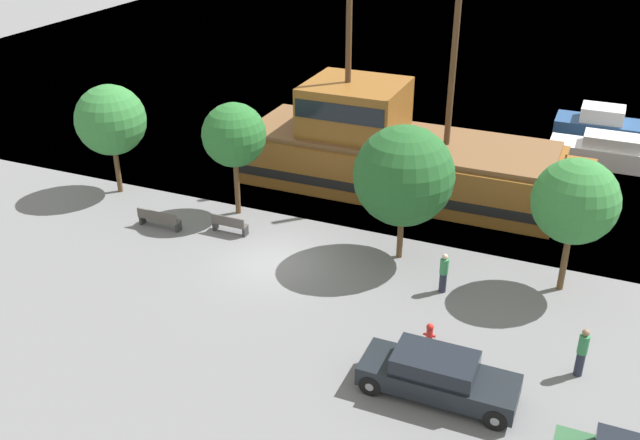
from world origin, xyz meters
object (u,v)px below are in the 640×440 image
at_px(parked_car_curb_front, 437,376).
at_px(pedestrian_walking_near, 582,352).
at_px(moored_boat_dockside, 621,155).
at_px(pedestrian_walking_far, 444,273).
at_px(pirate_ship, 393,152).
at_px(moored_boat_outer, 607,127).
at_px(fire_hydrant, 430,333).
at_px(bench_promenade_east, 159,219).
at_px(bench_promenade_west, 229,224).

relative_size(parked_car_curb_front, pedestrian_walking_near, 2.72).
height_order(moored_boat_dockside, pedestrian_walking_far, moored_boat_dockside).
distance_m(moored_boat_dockside, parked_car_curb_front, 21.52).
xyz_separation_m(pirate_ship, moored_boat_outer, (9.31, 11.03, -1.05)).
bearing_deg(fire_hydrant, bench_promenade_east, 165.28).
xyz_separation_m(pirate_ship, pedestrian_walking_near, (9.84, -11.43, -0.90)).
bearing_deg(pedestrian_walking_near, pirate_ship, 130.70).
xyz_separation_m(fire_hydrant, bench_promenade_east, (-13.07, 3.43, 0.04)).
xyz_separation_m(fire_hydrant, pedestrian_walking_far, (-0.38, 3.27, 0.40)).
bearing_deg(parked_car_curb_front, bench_promenade_west, 148.62).
distance_m(pirate_ship, fire_hydrant, 12.80).
distance_m(moored_boat_dockside, bench_promenade_east, 23.75).
height_order(fire_hydrant, bench_promenade_east, bench_promenade_east).
xyz_separation_m(moored_boat_dockside, moored_boat_outer, (-0.92, 4.02, 0.07)).
distance_m(pirate_ship, moored_boat_outer, 14.47).
bearing_deg(pedestrian_walking_near, moored_boat_outer, 91.34).
bearing_deg(bench_promenade_east, pedestrian_walking_near, -10.20).
bearing_deg(moored_boat_outer, bench_promenade_east, -131.93).
bearing_deg(parked_car_curb_front, moored_boat_outer, 82.40).
bearing_deg(fire_hydrant, moored_boat_outer, 79.46).
bearing_deg(bench_promenade_east, pedestrian_walking_far, -0.73).
distance_m(moored_boat_dockside, bench_promenade_west, 20.94).
distance_m(bench_promenade_east, pedestrian_walking_near, 18.11).
bearing_deg(fire_hydrant, pedestrian_walking_near, 2.76).
xyz_separation_m(moored_boat_dockside, parked_car_curb_front, (-4.27, -21.09, 0.06)).
relative_size(pirate_ship, pedestrian_walking_near, 9.56).
bearing_deg(pirate_ship, moored_boat_dockside, 34.41).
height_order(pirate_ship, fire_hydrant, pirate_ship).
bearing_deg(pedestrian_walking_far, fire_hydrant, -83.29).
bearing_deg(pedestrian_walking_far, moored_boat_dockside, 70.26).
height_order(bench_promenade_west, pedestrian_walking_far, pedestrian_walking_far).
bearing_deg(moored_boat_dockside, bench_promenade_east, -140.09).
bearing_deg(parked_car_curb_front, moored_boat_dockside, 78.55).
distance_m(moored_boat_outer, parked_car_curb_front, 25.33).
distance_m(fire_hydrant, bench_promenade_west, 10.85).
height_order(pirate_ship, bench_promenade_east, pirate_ship).
relative_size(moored_boat_dockside, parked_car_curb_front, 1.56).
xyz_separation_m(pirate_ship, bench_promenade_west, (-4.91, -7.45, -1.34)).
height_order(pedestrian_walking_near, pedestrian_walking_far, pedestrian_walking_near).
bearing_deg(bench_promenade_west, bench_promenade_east, -165.81).
height_order(pirate_ship, moored_boat_dockside, pirate_ship).
bearing_deg(pirate_ship, fire_hydrant, -66.42).
bearing_deg(moored_boat_dockside, moored_boat_outer, 102.93).
height_order(bench_promenade_west, pedestrian_walking_near, pedestrian_walking_near).
bearing_deg(parked_car_curb_front, pedestrian_walking_near, 34.32).
bearing_deg(pedestrian_walking_near, moored_boat_dockside, 88.77).
bearing_deg(pirate_ship, pedestrian_walking_near, -49.30).
relative_size(bench_promenade_east, pedestrian_walking_far, 1.23).
relative_size(parked_car_curb_front, fire_hydrant, 6.16).
height_order(parked_car_curb_front, bench_promenade_west, parked_car_curb_front).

